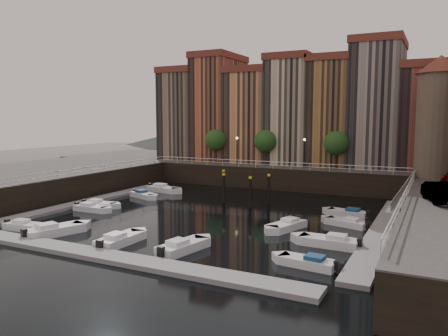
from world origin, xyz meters
The scene contains 28 objects.
ground centered at (0.00, 0.00, 0.00)m, with size 200.00×200.00×0.00m, color black.
quay_far centered at (0.00, 26.00, 1.50)m, with size 80.00×20.00×3.00m, color black.
quay_left centered at (-28.00, -2.00, 1.50)m, with size 20.00×36.00×3.00m, color black.
dock_left centered at (-16.20, -1.00, 0.17)m, with size 2.00×28.00×0.35m, color gray.
dock_right centered at (16.20, -1.00, 0.17)m, with size 2.00×28.00×0.35m, color gray.
dock_near centered at (0.00, -17.00, 0.17)m, with size 30.00×2.00×0.35m, color gray.
mountains centered at (1.72, 110.00, 7.92)m, with size 145.00×100.00×18.00m.
far_terrace centered at (3.31, 23.50, 10.95)m, with size 48.70×10.30×17.50m.
corner_tower centered at (20.00, 14.50, 10.19)m, with size 5.20×5.20×13.80m.
promenade_trees centered at (-1.33, 18.20, 6.58)m, with size 21.20×3.20×5.20m.
street_lamps centered at (-1.00, 17.20, 5.90)m, with size 10.36×0.36×4.18m.
railings centered at (0.00, 4.88, 3.79)m, with size 36.08×34.04×0.52m.
gangway centered at (17.10, 10.00, 1.92)m, with size 2.78×8.32×3.73m.
mooring_pilings centered at (-0.28, 5.99, 1.65)m, with size 6.86×4.54×3.78m.
boat_left_0 centered at (-12.37, -14.01, 0.33)m, with size 4.30×2.05×0.97m.
boat_left_1 centered at (-12.76, -5.42, 0.32)m, with size 4.15×1.55×0.95m.
boat_left_2 centered at (-13.36, -3.53, 0.32)m, with size 4.24×2.06×0.95m.
boat_left_3 centered at (-12.60, 3.55, 0.34)m, with size 4.45×2.99×1.01m.
boat_left_4 centered at (-12.85, 8.22, 0.38)m, with size 5.08×2.43×1.14m.
boat_right_0 centered at (12.90, -12.35, 0.32)m, with size 4.15×1.90×0.94m.
boat_right_1 centered at (13.12, -7.02, 0.37)m, with size 4.78×1.83×1.09m.
boat_right_2 centered at (13.11, 0.06, 0.32)m, with size 4.22×2.57×0.95m.
boat_right_3 centered at (12.41, 4.28, 0.32)m, with size 4.26×2.10×0.96m.
boat_near_0 centered at (-8.69, -14.19, 0.40)m, with size 3.33×5.24×1.18m.
boat_near_1 centered at (-1.87, -13.81, 0.36)m, with size 1.82×4.72×1.08m.
boat_near_2 centered at (3.54, -13.22, 0.36)m, with size 2.53×4.82×1.08m.
car_b centered at (20.53, -1.18, 3.80)m, with size 1.69×4.84×1.59m, color gray.
boat_extra_407 centered at (8.48, -3.49, 0.35)m, with size 2.87×4.64×1.04m.
Camera 1 is at (20.36, -40.11, 9.90)m, focal length 35.00 mm.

